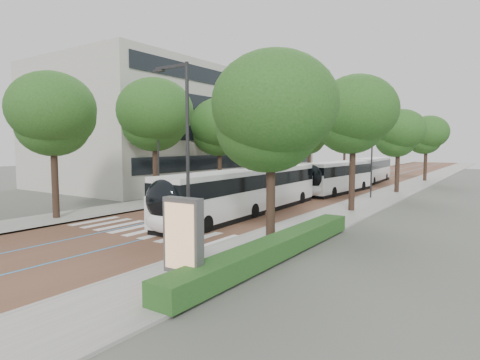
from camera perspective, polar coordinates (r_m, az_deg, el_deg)
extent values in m
plane|color=#51544C|center=(23.39, -14.98, -7.33)|extent=(160.00, 160.00, 0.00)
cube|color=brown|center=(57.77, 16.57, -0.09)|extent=(11.00, 140.00, 0.02)
cube|color=gray|center=(60.44, 9.78, 0.31)|extent=(4.00, 140.00, 0.12)
cube|color=gray|center=(55.97, 23.90, -0.42)|extent=(4.00, 140.00, 0.12)
cube|color=gray|center=(59.69, 11.44, 0.23)|extent=(0.20, 140.00, 0.14)
cube|color=gray|center=(56.34, 22.00, -0.32)|extent=(0.20, 140.00, 0.14)
cube|color=silver|center=(27.70, -19.95, -5.49)|extent=(0.55, 3.60, 0.01)
cube|color=silver|center=(26.71, -18.37, -5.83)|extent=(0.55, 3.60, 0.01)
cube|color=silver|center=(25.74, -16.66, -6.19)|extent=(0.55, 3.60, 0.01)
cube|color=silver|center=(24.80, -14.82, -6.56)|extent=(0.55, 3.60, 0.01)
cube|color=silver|center=(23.89, -12.84, -6.96)|extent=(0.55, 3.60, 0.01)
cube|color=silver|center=(23.01, -10.70, -7.39)|extent=(0.55, 3.60, 0.01)
cube|color=silver|center=(22.16, -8.38, -7.83)|extent=(0.55, 3.60, 0.01)
cube|color=silver|center=(21.35, -5.89, -8.29)|extent=(0.55, 3.60, 0.01)
cube|color=silver|center=(20.59, -3.19, -8.77)|extent=(0.55, 3.60, 0.01)
cube|color=#2884CB|center=(58.27, 15.07, 0.00)|extent=(0.12, 126.00, 0.01)
cube|color=#2884CB|center=(57.31, 18.09, -0.15)|extent=(0.12, 126.00, 0.01)
cube|color=beige|center=(56.58, -6.54, 7.07)|extent=(18.00, 40.00, 14.00)
cube|color=black|center=(51.14, 1.22, 2.84)|extent=(0.12, 38.00, 1.60)
cube|color=black|center=(51.12, 1.23, 6.43)|extent=(0.12, 38.00, 1.60)
cube|color=black|center=(51.30, 1.24, 10.00)|extent=(0.12, 38.00, 1.60)
cube|color=black|center=(51.65, 1.24, 13.32)|extent=(0.12, 38.00, 1.60)
cube|color=#18471A|center=(17.58, 5.07, -9.53)|extent=(1.20, 14.00, 0.80)
cylinder|color=#29292B|center=(15.91, -7.43, 2.06)|extent=(0.14, 0.14, 8.00)
cube|color=#29292B|center=(16.73, -9.72, 15.59)|extent=(1.70, 0.12, 0.12)
cube|color=#29292B|center=(17.19, -11.45, 15.00)|extent=(0.50, 0.20, 0.10)
cylinder|color=#29292B|center=(38.37, 18.24, 3.55)|extent=(0.14, 0.14, 8.00)
cube|color=#29292B|center=(38.72, 17.25, 9.36)|extent=(1.70, 0.12, 0.12)
cube|color=#29292B|center=(38.92, 16.25, 9.25)|extent=(0.50, 0.20, 0.10)
cylinder|color=#29292B|center=(32.78, -11.55, 3.49)|extent=(0.14, 0.14, 8.00)
cylinder|color=black|center=(29.08, -24.81, -0.51)|extent=(0.44, 0.44, 4.73)
ellipsoid|color=#204E19|center=(29.02, -25.12, 7.97)|extent=(5.53, 5.53, 4.70)
cylinder|color=black|center=(34.55, -11.94, 0.94)|extent=(0.44, 0.44, 5.08)
ellipsoid|color=#204E19|center=(34.54, -12.07, 8.60)|extent=(6.31, 6.31, 5.36)
cylinder|color=black|center=(41.30, -2.90, 1.36)|extent=(0.44, 0.44, 4.61)
ellipsoid|color=#204E19|center=(41.25, -2.92, 7.18)|extent=(6.15, 6.15, 5.22)
cylinder|color=black|center=(49.63, 4.08, 1.96)|extent=(0.44, 0.44, 4.61)
ellipsoid|color=#204E19|center=(49.59, 4.11, 6.80)|extent=(5.53, 5.53, 4.70)
cylinder|color=black|center=(60.31, 9.81, 2.29)|extent=(0.44, 0.44, 4.31)
ellipsoid|color=#204E19|center=(60.26, 9.87, 6.02)|extent=(5.57, 5.57, 4.73)
cylinder|color=black|center=(74.22, 14.61, 2.69)|extent=(0.44, 0.44, 4.28)
ellipsoid|color=#204E19|center=(74.18, 14.67, 5.70)|extent=(5.80, 5.80, 4.93)
cylinder|color=black|center=(19.64, 4.38, -2.96)|extent=(0.44, 0.44, 4.42)
ellipsoid|color=#204E19|center=(19.49, 4.46, 8.83)|extent=(6.01, 6.01, 5.11)
cylinder|color=black|center=(30.56, 15.64, 0.14)|extent=(0.44, 0.44, 4.87)
ellipsoid|color=#204E19|center=(30.52, 15.84, 8.46)|extent=(5.84, 5.84, 4.96)
cylinder|color=black|center=(44.05, 21.45, 0.97)|extent=(0.44, 0.44, 4.19)
ellipsoid|color=#204E19|center=(43.97, 21.61, 5.92)|extent=(4.77, 4.77, 4.05)
cylinder|color=black|center=(59.73, 24.85, 1.87)|extent=(0.44, 0.44, 4.30)
ellipsoid|color=#204E19|center=(59.68, 24.99, 5.62)|extent=(5.17, 5.17, 4.39)
cylinder|color=black|center=(29.29, 2.06, -1.18)|extent=(2.33, 0.99, 2.30)
cube|color=white|center=(25.07, -3.80, -3.41)|extent=(2.88, 9.45, 1.82)
cube|color=black|center=(24.93, -3.81, -0.82)|extent=(2.91, 9.27, 0.97)
cube|color=silver|center=(24.87, -3.82, 0.65)|extent=(2.82, 9.26, 0.31)
cube|color=black|center=(25.25, -3.78, -5.85)|extent=(2.81, 9.08, 0.35)
cube|color=white|center=(33.14, 5.77, -1.37)|extent=(2.81, 7.83, 1.82)
cube|color=black|center=(33.04, 5.79, 0.60)|extent=(2.84, 7.68, 0.97)
cube|color=silver|center=(32.99, 5.80, 1.71)|extent=(2.75, 7.68, 0.31)
cube|color=black|center=(33.28, 5.75, -3.23)|extent=(2.75, 7.52, 0.35)
ellipsoid|color=black|center=(21.49, -10.88, -2.91)|extent=(2.39, 1.19, 2.28)
ellipsoid|color=white|center=(21.64, -10.92, -5.91)|extent=(2.39, 1.09, 1.14)
cylinder|color=black|center=(24.13, -9.16, -5.63)|extent=(0.34, 1.01, 1.00)
cylinder|color=black|center=(22.73, -4.83, -6.24)|extent=(0.34, 1.01, 1.00)
cylinder|color=black|center=(35.22, 5.30, -2.24)|extent=(0.34, 1.01, 1.00)
cylinder|color=black|center=(34.28, 8.69, -2.47)|extent=(0.34, 1.01, 1.00)
cylinder|color=black|center=(28.32, -2.01, -3.99)|extent=(0.34, 1.01, 1.00)
cylinder|color=black|center=(27.14, 1.96, -4.38)|extent=(0.34, 1.01, 1.00)
cube|color=white|center=(42.42, 13.80, -0.10)|extent=(3.29, 12.14, 1.82)
cube|color=black|center=(42.34, 13.83, 1.44)|extent=(3.31, 11.90, 0.97)
cube|color=silver|center=(42.30, 13.85, 2.31)|extent=(3.22, 11.90, 0.31)
cube|color=black|center=(42.53, 13.77, -1.56)|extent=(3.21, 11.66, 0.35)
ellipsoid|color=black|center=(37.11, 10.12, 0.41)|extent=(2.42, 1.25, 2.28)
ellipsoid|color=white|center=(37.18, 10.06, -1.35)|extent=(2.41, 1.15, 1.14)
cylinder|color=black|center=(39.76, 10.16, -1.47)|extent=(0.37, 1.02, 1.00)
cylinder|color=black|center=(38.77, 13.12, -1.68)|extent=(0.37, 1.02, 1.00)
cylinder|color=black|center=(46.41, 14.44, -0.63)|extent=(0.37, 1.02, 1.00)
cylinder|color=black|center=(45.56, 17.04, -0.79)|extent=(0.37, 1.02, 1.00)
cube|color=white|center=(55.79, 18.16, 0.99)|extent=(3.11, 12.11, 1.82)
cube|color=black|center=(55.73, 18.19, 2.16)|extent=(3.14, 11.87, 0.97)
cube|color=silver|center=(55.70, 18.21, 2.81)|extent=(3.05, 11.87, 0.31)
cube|color=black|center=(55.87, 18.13, -0.13)|extent=(3.03, 11.63, 0.35)
ellipsoid|color=black|center=(50.08, 16.66, 1.45)|extent=(2.40, 1.22, 2.28)
ellipsoid|color=white|center=(50.11, 16.61, 0.14)|extent=(2.40, 1.12, 1.14)
cylinder|color=black|center=(52.64, 16.05, -0.02)|extent=(0.35, 1.01, 1.00)
cylinder|color=black|center=(52.10, 18.44, -0.13)|extent=(0.35, 1.01, 1.00)
cylinder|color=black|center=(59.79, 17.92, 0.51)|extent=(0.35, 1.01, 1.00)
cylinder|color=black|center=(59.32, 20.04, 0.42)|extent=(0.35, 1.01, 1.00)
cube|color=#59595B|center=(14.25, -7.99, -13.80)|extent=(0.70, 0.59, 0.45)
cube|color=#59595B|center=(13.83, -8.06, -7.82)|extent=(1.48, 0.46, 2.59)
cube|color=tan|center=(13.67, -8.64, -7.98)|extent=(1.24, 0.08, 2.26)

